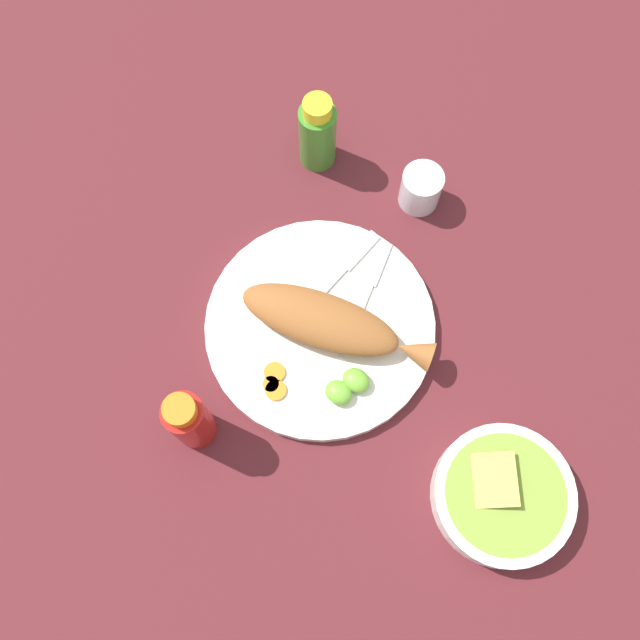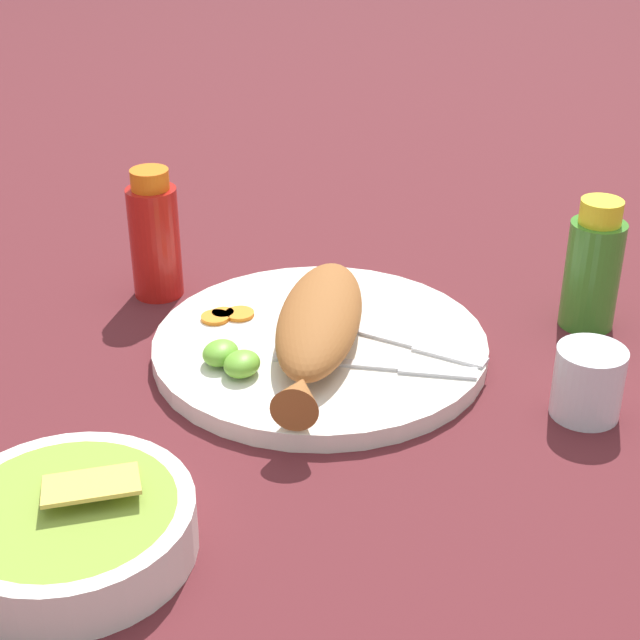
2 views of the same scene
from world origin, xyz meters
TOP-DOWN VIEW (x-y plane):
  - ground_plane at (0.00, 0.00)m, footprint 4.00×4.00m
  - main_plate at (0.00, 0.00)m, footprint 0.32×0.32m
  - fried_fish at (-0.01, -0.00)m, footprint 0.28×0.12m
  - fork_near at (0.02, -0.08)m, footprint 0.04×0.19m
  - fork_far at (-0.03, -0.08)m, footprint 0.05×0.18m
  - carrot_slice_near at (0.01, 0.11)m, footprint 0.02×0.02m
  - carrot_slice_mid at (0.00, 0.11)m, footprint 0.03×0.03m
  - carrot_slice_far at (0.02, 0.09)m, footprint 0.03×0.03m
  - lime_wedge_main at (-0.07, 0.07)m, footprint 0.04×0.03m
  - lime_wedge_side at (-0.08, 0.04)m, footprint 0.04×0.03m
  - hot_sauce_bottle_red at (0.06, 0.21)m, footprint 0.05×0.05m
  - hot_sauce_bottle_green at (0.15, -0.23)m, footprint 0.05×0.05m
  - salt_cup at (-0.01, -0.25)m, footprint 0.06×0.06m
  - guacamole_bowl at (-0.32, 0.07)m, footprint 0.18×0.18m

SIDE VIEW (x-z plane):
  - ground_plane at x=0.00m, z-range 0.00..0.00m
  - main_plate at x=0.00m, z-range 0.00..0.02m
  - fork_near at x=0.02m, z-range 0.02..0.02m
  - fork_far at x=-0.03m, z-range 0.02..0.02m
  - carrot_slice_near at x=0.01m, z-range 0.02..0.02m
  - carrot_slice_mid at x=0.00m, z-range 0.02..0.02m
  - carrot_slice_far at x=0.02m, z-range 0.02..0.02m
  - guacamole_bowl at x=-0.32m, z-range 0.00..0.05m
  - salt_cup at x=-0.01m, z-range 0.00..0.06m
  - lime_wedge_main at x=-0.07m, z-range 0.02..0.04m
  - lime_wedge_side at x=-0.08m, z-range 0.02..0.04m
  - fried_fish at x=-0.01m, z-range 0.02..0.06m
  - hot_sauce_bottle_green at x=0.15m, z-range 0.00..0.13m
  - hot_sauce_bottle_red at x=0.06m, z-range 0.00..0.14m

